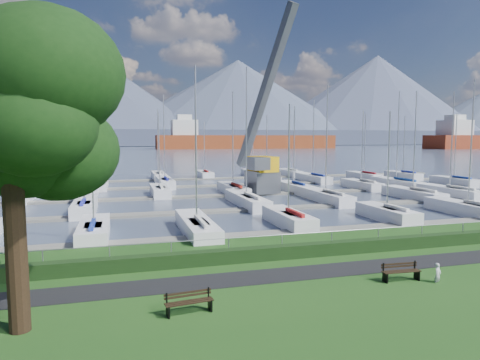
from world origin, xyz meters
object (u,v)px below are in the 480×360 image
object	(u,v)px
bench_left	(189,302)
person	(438,271)
tree	(16,106)
crane	(263,147)
bench_right	(401,272)

from	to	relation	value
bench_left	person	size ratio (longest dim) A/B	1.78
bench_left	tree	xyz separation A→B (m)	(-5.68, 1.04, 7.11)
bench_left	person	xyz separation A→B (m)	(11.26, 0.34, 0.10)
crane	bench_right	bearing A→B (deg)	-108.15
bench_right	person	size ratio (longest dim) A/B	1.77
person	crane	world-z (taller)	crane
bench_left	crane	world-z (taller)	crane
crane	bench_left	bearing A→B (deg)	-123.19
person	tree	world-z (taller)	tree
bench_left	person	world-z (taller)	person
bench_right	tree	bearing A→B (deg)	-177.11
crane	person	bearing A→B (deg)	-105.55
bench_right	crane	distance (m)	33.66
bench_right	crane	size ratio (longest dim) A/B	0.08
bench_right	bench_left	bearing A→B (deg)	-171.17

